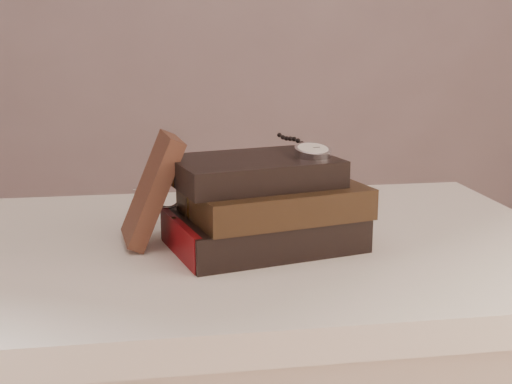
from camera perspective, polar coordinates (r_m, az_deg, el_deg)
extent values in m
cube|color=white|center=(0.96, -3.80, -5.21)|extent=(1.00, 0.60, 0.04)
cube|color=white|center=(0.98, -3.74, -8.54)|extent=(0.88, 0.49, 0.08)
cylinder|color=white|center=(1.44, 14.21, -15.20)|extent=(0.05, 0.05, 0.71)
cube|color=black|center=(0.92, 0.61, -3.15)|extent=(0.27, 0.22, 0.04)
cube|color=beige|center=(0.92, 0.78, -3.13)|extent=(0.26, 0.20, 0.03)
cube|color=gold|center=(0.91, -6.80, -3.53)|extent=(0.01, 0.01, 0.05)
cube|color=maroon|center=(0.89, -6.29, -3.95)|extent=(0.05, 0.15, 0.05)
cube|color=black|center=(0.91, 1.51, -0.64)|extent=(0.25, 0.20, 0.04)
cube|color=beige|center=(0.91, 1.68, -0.62)|extent=(0.24, 0.19, 0.03)
cube|color=gold|center=(0.89, -5.50, -0.96)|extent=(0.01, 0.01, 0.04)
cube|color=black|center=(0.91, -0.20, 1.77)|extent=(0.24, 0.19, 0.03)
cube|color=beige|center=(0.91, -0.03, 1.78)|extent=(0.23, 0.18, 0.03)
cube|color=gold|center=(0.90, -6.75, 1.51)|extent=(0.01, 0.01, 0.04)
cube|color=#3C2017|center=(0.93, -8.61, 0.22)|extent=(0.09, 0.10, 0.15)
cylinder|color=silver|center=(0.91, 4.75, 3.34)|extent=(0.06, 0.06, 0.02)
cylinder|color=white|center=(0.91, 4.75, 3.61)|extent=(0.05, 0.05, 0.01)
torus|color=silver|center=(0.91, 4.75, 3.58)|extent=(0.06, 0.06, 0.01)
cylinder|color=silver|center=(0.94, 3.94, 3.62)|extent=(0.01, 0.01, 0.01)
cube|color=black|center=(0.92, 4.58, 3.74)|extent=(0.00, 0.01, 0.00)
cube|color=black|center=(0.91, 5.03, 3.69)|extent=(0.01, 0.00, 0.00)
sphere|color=black|center=(0.95, 3.84, 4.03)|extent=(0.01, 0.01, 0.01)
sphere|color=black|center=(0.96, 3.50, 4.27)|extent=(0.01, 0.01, 0.01)
sphere|color=black|center=(0.97, 3.18, 4.40)|extent=(0.01, 0.01, 0.01)
sphere|color=black|center=(0.98, 2.86, 4.44)|extent=(0.01, 0.01, 0.01)
sphere|color=black|center=(1.00, 2.55, 4.46)|extent=(0.01, 0.01, 0.01)
sphere|color=black|center=(1.01, 2.25, 4.56)|extent=(0.01, 0.01, 0.01)
sphere|color=black|center=(1.02, 1.95, 4.75)|extent=(0.01, 0.01, 0.01)
torus|color=silver|center=(0.94, -7.36, 0.04)|extent=(0.05, 0.03, 0.05)
torus|color=silver|center=(0.96, -4.37, 0.32)|extent=(0.05, 0.03, 0.05)
cylinder|color=silver|center=(0.95, -5.86, 0.36)|extent=(0.01, 0.01, 0.00)
cylinder|color=silver|center=(0.99, -9.41, 0.26)|extent=(0.03, 0.11, 0.03)
cylinder|color=silver|center=(1.02, -4.17, 0.73)|extent=(0.03, 0.11, 0.03)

